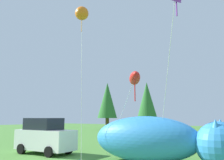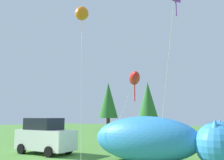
{
  "view_description": "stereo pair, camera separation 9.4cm",
  "coord_description": "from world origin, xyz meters",
  "px_view_note": "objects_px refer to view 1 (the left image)",
  "views": [
    {
      "loc": [
        9.08,
        -7.72,
        2.39
      ],
      "look_at": [
        -0.14,
        5.96,
        4.82
      ],
      "focal_mm": 40.0,
      "sensor_mm": 36.0,
      "label": 1
    },
    {
      "loc": [
        9.16,
        -7.66,
        2.39
      ],
      "look_at": [
        -0.14,
        5.96,
        4.82
      ],
      "focal_mm": 40.0,
      "sensor_mm": 36.0,
      "label": 2
    }
  ],
  "objects_px": {
    "inflatable_cat": "(159,142)",
    "parked_car": "(45,136)",
    "kite_red_lizard": "(135,79)",
    "kite_orange_flower": "(82,14)"
  },
  "relations": [
    {
      "from": "inflatable_cat",
      "to": "parked_car",
      "type": "bearing_deg",
      "value": -178.63
    },
    {
      "from": "parked_car",
      "to": "inflatable_cat",
      "type": "distance_m",
      "value": 7.67
    },
    {
      "from": "parked_car",
      "to": "kite_orange_flower",
      "type": "distance_m",
      "value": 8.52
    },
    {
      "from": "parked_car",
      "to": "inflatable_cat",
      "type": "relative_size",
      "value": 0.53
    },
    {
      "from": "kite_red_lizard",
      "to": "kite_orange_flower",
      "type": "bearing_deg",
      "value": -177.5
    },
    {
      "from": "inflatable_cat",
      "to": "kite_orange_flower",
      "type": "distance_m",
      "value": 9.69
    },
    {
      "from": "inflatable_cat",
      "to": "kite_red_lizard",
      "type": "xyz_separation_m",
      "value": [
        -1.35,
        -0.07,
        3.41
      ]
    },
    {
      "from": "parked_car",
      "to": "kite_orange_flower",
      "type": "relative_size",
      "value": 0.42
    },
    {
      "from": "kite_red_lizard",
      "to": "inflatable_cat",
      "type": "bearing_deg",
      "value": 3.01
    },
    {
      "from": "kite_orange_flower",
      "to": "kite_red_lizard",
      "type": "relative_size",
      "value": 1.95
    }
  ]
}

